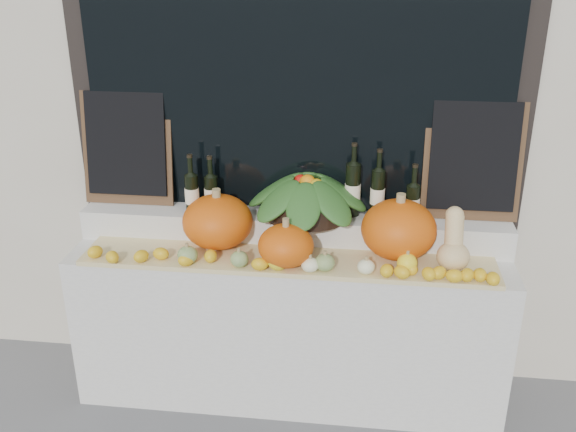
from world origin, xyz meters
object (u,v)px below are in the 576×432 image
Objects in this scene: butternut_squash at (454,246)px; produce_bowl at (307,195)px; pumpkin_right at (399,229)px; wine_bottle_tall at (353,189)px; pumpkin_left at (218,222)px.

produce_bowl reaches higher than butternut_squash.
wine_bottle_tall is (-0.24, 0.20, 0.13)m from pumpkin_right.
produce_bowl reaches higher than pumpkin_right.
butternut_squash is 0.75× the size of wine_bottle_tall.
butternut_squash is at bearing -30.36° from wine_bottle_tall.
butternut_squash is at bearing -19.39° from pumpkin_right.
pumpkin_right is 1.28× the size of butternut_squash.
produce_bowl is (0.45, 0.15, 0.11)m from pumpkin_left.
pumpkin_left is at bearing 175.03° from butternut_squash.
wine_bottle_tall is at bearing 15.51° from pumpkin_left.
pumpkin_right is at bearing -0.70° from pumpkin_left.
pumpkin_left is 0.49m from produce_bowl.
wine_bottle_tall is (0.69, 0.19, 0.14)m from pumpkin_left.
pumpkin_left is 0.97× the size of pumpkin_right.
produce_bowl is at bearing 161.06° from pumpkin_right.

